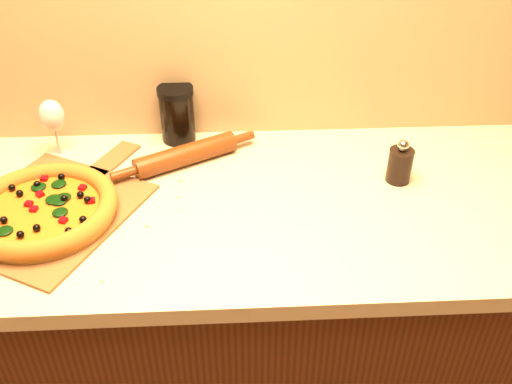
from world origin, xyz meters
name	(u,v)px	position (x,y,z in m)	size (l,w,h in m)	color
cabinet	(226,333)	(0.00, 1.43, 0.43)	(2.80, 0.65, 0.86)	#411F0D
countertop	(220,208)	(0.00, 1.43, 0.88)	(2.84, 0.68, 0.04)	beige
pizza_peel	(52,209)	(-0.39, 1.41, 0.90)	(0.50, 0.57, 0.01)	brown
pizza	(43,209)	(-0.40, 1.38, 0.93)	(0.33, 0.33, 0.05)	#AE6C2B
bottle_cap	(56,235)	(-0.36, 1.32, 0.90)	(0.03, 0.03, 0.01)	black
pepper_grinder	(400,164)	(0.44, 1.49, 0.95)	(0.06, 0.06, 0.11)	black
rolling_pin	(186,155)	(-0.09, 1.59, 0.93)	(0.36, 0.21, 0.05)	#55280E
wine_glass	(52,117)	(-0.42, 1.65, 1.01)	(0.06, 0.06, 0.16)	silver
dark_jar	(177,114)	(-0.11, 1.72, 0.98)	(0.10, 0.10, 0.15)	black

